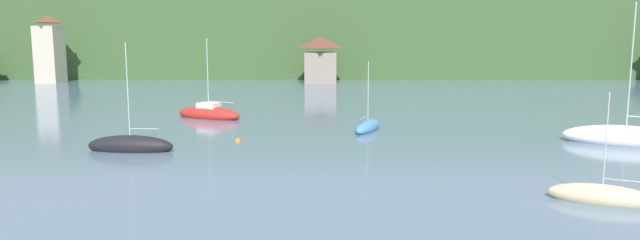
{
  "coord_description": "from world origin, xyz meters",
  "views": [
    {
      "loc": [
        -0.05,
        13.61,
        6.51
      ],
      "look_at": [
        0.0,
        41.91,
        2.36
      ],
      "focal_mm": 31.51,
      "sensor_mm": 36.0,
      "label": 1
    }
  ],
  "objects_px": {
    "sailboat_mid_5": "(624,138)",
    "mooring_buoy_near": "(237,141)",
    "shore_building_westcentral": "(48,50)",
    "shore_building_central": "(319,60)",
    "sailboat_far_9": "(208,114)",
    "sailboat_far_2": "(367,127)",
    "sailboat_mid_3": "(601,197)",
    "sailboat_mid_7": "(129,146)"
  },
  "relations": [
    {
      "from": "shore_building_central",
      "to": "sailboat_mid_5",
      "type": "bearing_deg",
      "value": -68.76
    },
    {
      "from": "shore_building_central",
      "to": "sailboat_mid_7",
      "type": "bearing_deg",
      "value": -102.24
    },
    {
      "from": "shore_building_westcentral",
      "to": "shore_building_central",
      "type": "relative_size",
      "value": 1.45
    },
    {
      "from": "shore_building_westcentral",
      "to": "sailboat_far_2",
      "type": "relative_size",
      "value": 1.88
    },
    {
      "from": "sailboat_far_2",
      "to": "sailboat_mid_7",
      "type": "xyz_separation_m",
      "value": [
        -14.42,
        -7.35,
        0.06
      ]
    },
    {
      "from": "sailboat_far_2",
      "to": "sailboat_far_9",
      "type": "bearing_deg",
      "value": 85.09
    },
    {
      "from": "sailboat_mid_3",
      "to": "sailboat_mid_7",
      "type": "distance_m",
      "value": 24.55
    },
    {
      "from": "shore_building_westcentral",
      "to": "mooring_buoy_near",
      "type": "height_order",
      "value": "shore_building_westcentral"
    },
    {
      "from": "sailboat_mid_7",
      "to": "mooring_buoy_near",
      "type": "xyz_separation_m",
      "value": [
        5.79,
        3.16,
        -0.3
      ]
    },
    {
      "from": "shore_building_central",
      "to": "sailboat_mid_3",
      "type": "xyz_separation_m",
      "value": [
        11.21,
        -61.34,
        -3.03
      ]
    },
    {
      "from": "shore_building_westcentral",
      "to": "sailboat_mid_3",
      "type": "relative_size",
      "value": 2.06
    },
    {
      "from": "sailboat_far_2",
      "to": "sailboat_far_9",
      "type": "distance_m",
      "value": 13.99
    },
    {
      "from": "sailboat_mid_7",
      "to": "shore_building_central",
      "type": "bearing_deg",
      "value": -97.37
    },
    {
      "from": "mooring_buoy_near",
      "to": "shore_building_westcentral",
      "type": "bearing_deg",
      "value": 126.01
    },
    {
      "from": "shore_building_central",
      "to": "mooring_buoy_near",
      "type": "bearing_deg",
      "value": -96.3
    },
    {
      "from": "sailboat_mid_5",
      "to": "sailboat_mid_3",
      "type": "bearing_deg",
      "value": 82.23
    },
    {
      "from": "sailboat_mid_5",
      "to": "sailboat_far_9",
      "type": "bearing_deg",
      "value": 1.87
    },
    {
      "from": "sailboat_far_2",
      "to": "shore_building_westcentral",
      "type": "bearing_deg",
      "value": 66.53
    },
    {
      "from": "shore_building_westcentral",
      "to": "sailboat_mid_5",
      "type": "relative_size",
      "value": 1.07
    },
    {
      "from": "sailboat_far_9",
      "to": "sailboat_far_2",
      "type": "bearing_deg",
      "value": 179.9
    },
    {
      "from": "sailboat_mid_5",
      "to": "sailboat_far_9",
      "type": "xyz_separation_m",
      "value": [
        -28.12,
        11.28,
        -0.0
      ]
    },
    {
      "from": "sailboat_mid_5",
      "to": "sailboat_far_9",
      "type": "relative_size",
      "value": 1.33
    },
    {
      "from": "shore_building_central",
      "to": "sailboat_far_2",
      "type": "bearing_deg",
      "value": -85.62
    },
    {
      "from": "sailboat_mid_3",
      "to": "sailboat_mid_7",
      "type": "bearing_deg",
      "value": 1.4
    },
    {
      "from": "shore_building_central",
      "to": "sailboat_mid_3",
      "type": "relative_size",
      "value": 1.42
    },
    {
      "from": "shore_building_westcentral",
      "to": "mooring_buoy_near",
      "type": "distance_m",
      "value": 58.29
    },
    {
      "from": "shore_building_central",
      "to": "sailboat_far_2",
      "type": "xyz_separation_m",
      "value": [
        3.34,
        -43.68,
        -3.04
      ]
    },
    {
      "from": "shore_building_central",
      "to": "sailboat_mid_3",
      "type": "distance_m",
      "value": 62.43
    },
    {
      "from": "shore_building_westcentral",
      "to": "sailboat_mid_5",
      "type": "height_order",
      "value": "shore_building_westcentral"
    },
    {
      "from": "sailboat_far_2",
      "to": "sailboat_far_9",
      "type": "xyz_separation_m",
      "value": [
        -12.53,
        6.23,
        0.13
      ]
    },
    {
      "from": "shore_building_westcentral",
      "to": "sailboat_mid_3",
      "type": "xyz_separation_m",
      "value": [
        50.65,
        -60.47,
        -4.51
      ]
    },
    {
      "from": "sailboat_far_2",
      "to": "mooring_buoy_near",
      "type": "distance_m",
      "value": 9.59
    },
    {
      "from": "sailboat_mid_5",
      "to": "mooring_buoy_near",
      "type": "height_order",
      "value": "sailboat_mid_5"
    },
    {
      "from": "shore_building_westcentral",
      "to": "sailboat_far_2",
      "type": "xyz_separation_m",
      "value": [
        42.78,
        -42.81,
        -4.51
      ]
    },
    {
      "from": "sailboat_far_2",
      "to": "sailboat_mid_3",
      "type": "height_order",
      "value": "sailboat_far_2"
    },
    {
      "from": "sailboat_far_2",
      "to": "sailboat_mid_7",
      "type": "bearing_deg",
      "value": 138.56
    },
    {
      "from": "sailboat_far_2",
      "to": "mooring_buoy_near",
      "type": "bearing_deg",
      "value": 137.44
    },
    {
      "from": "sailboat_far_9",
      "to": "sailboat_mid_5",
      "type": "bearing_deg",
      "value": -175.5
    },
    {
      "from": "mooring_buoy_near",
      "to": "sailboat_mid_5",
      "type": "bearing_deg",
      "value": -2.03
    },
    {
      "from": "sailboat_mid_7",
      "to": "mooring_buoy_near",
      "type": "bearing_deg",
      "value": -146.48
    },
    {
      "from": "shore_building_central",
      "to": "mooring_buoy_near",
      "type": "height_order",
      "value": "shore_building_central"
    },
    {
      "from": "sailboat_far_9",
      "to": "mooring_buoy_near",
      "type": "relative_size",
      "value": 18.31
    }
  ]
}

